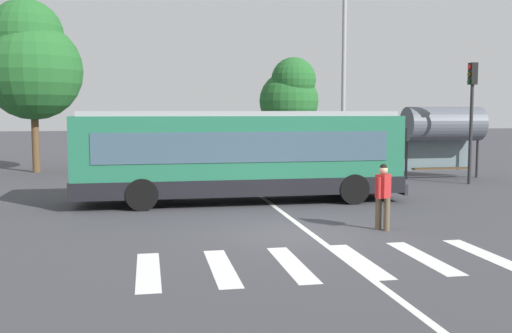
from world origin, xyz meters
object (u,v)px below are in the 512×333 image
object	(u,v)px
traffic_light_far_corner	(472,104)
background_tree_right	(290,95)
twin_arm_street_lamp	(344,52)
background_tree_left	(31,61)
pedestrian_crossing_street	(383,193)
parked_car_white	(267,155)
parked_car_champagne	(113,157)
bus_stop_shelter	(443,125)
parked_car_black	(217,156)
parked_car_teal	(164,157)
city_transit_bus	(239,155)

from	to	relation	value
traffic_light_far_corner	background_tree_right	bearing A→B (deg)	111.20
twin_arm_street_lamp	background_tree_right	size ratio (longest dim) A/B	1.50
background_tree_left	traffic_light_far_corner	bearing A→B (deg)	-23.86
pedestrian_crossing_street	background_tree_right	distance (m)	20.92
parked_car_white	parked_car_champagne	bearing A→B (deg)	179.62
twin_arm_street_lamp	background_tree_right	distance (m)	8.74
parked_car_white	traffic_light_far_corner	distance (m)	10.76
traffic_light_far_corner	bus_stop_shelter	bearing A→B (deg)	92.76
parked_car_black	parked_car_teal	bearing A→B (deg)	179.97
parked_car_black	background_tree_left	distance (m)	10.31
parked_car_white	twin_arm_street_lamp	xyz separation A→B (m)	(2.78, -3.99, 5.02)
traffic_light_far_corner	twin_arm_street_lamp	distance (m)	6.16
parked_car_teal	parked_car_black	world-z (taller)	same
parked_car_teal	parked_car_black	size ratio (longest dim) A/B	1.02
parked_car_teal	twin_arm_street_lamp	xyz separation A→B (m)	(8.15, -3.75, 5.02)
parked_car_black	background_tree_left	world-z (taller)	background_tree_left
parked_car_black	pedestrian_crossing_street	bearing A→B (deg)	-81.25
parked_car_white	background_tree_right	xyz separation A→B (m)	(2.37, 4.56, 3.27)
traffic_light_far_corner	bus_stop_shelter	world-z (taller)	traffic_light_far_corner
bus_stop_shelter	background_tree_right	xyz separation A→B (m)	(-4.63, 10.07, 1.62)
city_transit_bus	parked_car_teal	xyz separation A→B (m)	(-2.21, 10.42, -0.82)
parked_car_teal	twin_arm_street_lamp	bearing A→B (deg)	-24.73
parked_car_black	parked_car_champagne	bearing A→B (deg)	176.88
traffic_light_far_corner	twin_arm_street_lamp	bearing A→B (deg)	139.76
parked_car_white	parked_car_teal	bearing A→B (deg)	-177.54
parked_car_teal	background_tree_right	bearing A→B (deg)	31.77
traffic_light_far_corner	background_tree_left	xyz separation A→B (m)	(-18.89, 8.35, 2.16)
pedestrian_crossing_street	parked_car_teal	xyz separation A→B (m)	(-5.10, 15.72, -0.20)
pedestrian_crossing_street	parked_car_black	size ratio (longest dim) A/B	0.38
pedestrian_crossing_street	parked_car_champagne	bearing A→B (deg)	115.55
bus_stop_shelter	background_tree_left	xyz separation A→B (m)	(-18.79, 6.21, 3.11)
parked_car_teal	background_tree_right	xyz separation A→B (m)	(7.74, 4.80, 3.27)
parked_car_teal	bus_stop_shelter	bearing A→B (deg)	-23.08
parked_car_black	parked_car_white	bearing A→B (deg)	4.93
bus_stop_shelter	twin_arm_street_lamp	size ratio (longest dim) A/B	0.38
bus_stop_shelter	background_tree_left	distance (m)	20.03
parked_car_white	twin_arm_street_lamp	distance (m)	6.99
parked_car_teal	parked_car_black	xyz separation A→B (m)	(2.68, -0.00, 0.00)
bus_stop_shelter	twin_arm_street_lamp	distance (m)	5.62
parked_car_champagne	parked_car_white	bearing A→B (deg)	-0.38
pedestrian_crossing_street	parked_car_black	bearing A→B (deg)	98.75
background_tree_left	background_tree_right	world-z (taller)	background_tree_left
city_transit_bus	pedestrian_crossing_street	bearing A→B (deg)	-61.40
traffic_light_far_corner	background_tree_left	size ratio (longest dim) A/B	0.59
city_transit_bus	parked_car_teal	bearing A→B (deg)	101.96
city_transit_bus	parked_car_black	bearing A→B (deg)	87.41
city_transit_bus	traffic_light_far_corner	xyz separation A→B (m)	(10.27, 3.00, 1.78)
twin_arm_street_lamp	pedestrian_crossing_street	bearing A→B (deg)	-104.30
city_transit_bus	parked_car_white	distance (m)	11.14
parked_car_teal	parked_car_white	xyz separation A→B (m)	(5.37, 0.23, 0.00)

